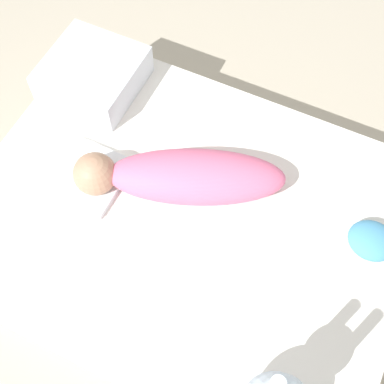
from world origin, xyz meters
TOP-DOWN VIEW (x-y plane):
  - ground_plane at (0.00, 0.00)m, footprint 12.00×12.00m
  - bed_mattress at (0.00, 0.00)m, footprint 1.26×0.96m
  - burp_cloth at (-0.32, -0.02)m, footprint 0.21×0.21m
  - swaddled_baby at (-0.05, 0.07)m, footprint 0.60×0.36m
  - pillow at (-0.48, 0.29)m, footprint 0.29×0.28m
  - turtle_plush at (0.51, 0.13)m, footprint 0.17×0.12m

SIDE VIEW (x-z plane):
  - ground_plane at x=0.00m, z-range 0.00..0.00m
  - bed_mattress at x=0.00m, z-range 0.00..0.22m
  - burp_cloth at x=-0.32m, z-range 0.22..0.24m
  - turtle_plush at x=0.51m, z-range 0.22..0.28m
  - pillow at x=-0.48m, z-range 0.22..0.33m
  - swaddled_baby at x=-0.05m, z-range 0.22..0.35m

